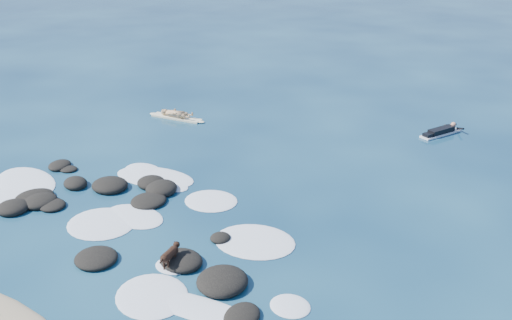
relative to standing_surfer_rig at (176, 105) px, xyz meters
The scene contains 6 objects.
ground 10.03m from the standing_surfer_rig, 53.42° to the right, with size 160.00×160.00×0.00m, color #0A2642.
reef_rocks 11.31m from the standing_surfer_rig, 58.19° to the right, with size 14.17×7.73×0.52m.
breaking_foam 10.15m from the standing_surfer_rig, 57.62° to the right, with size 15.20×8.43×0.12m.
standing_surfer_rig is the anchor object (origin of this frame).
paddling_surfer_rig 13.26m from the standing_surfer_rig, 22.50° to the left, with size 1.69×2.56×0.46m.
dog 13.48m from the standing_surfer_rig, 51.11° to the right, with size 0.38×1.12×0.71m.
Camera 1 is at (12.43, -13.34, 9.92)m, focal length 40.00 mm.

